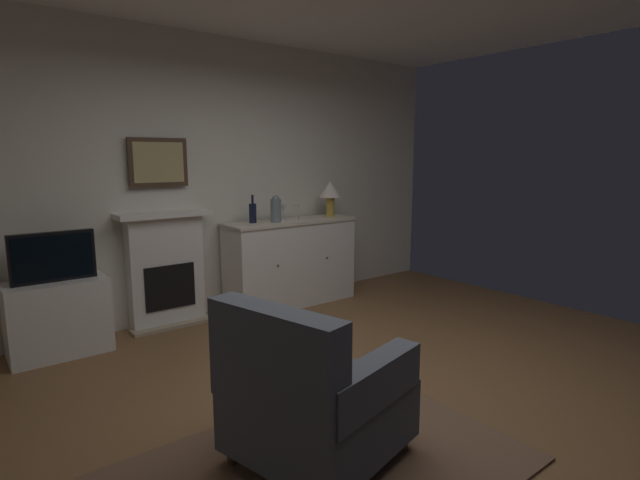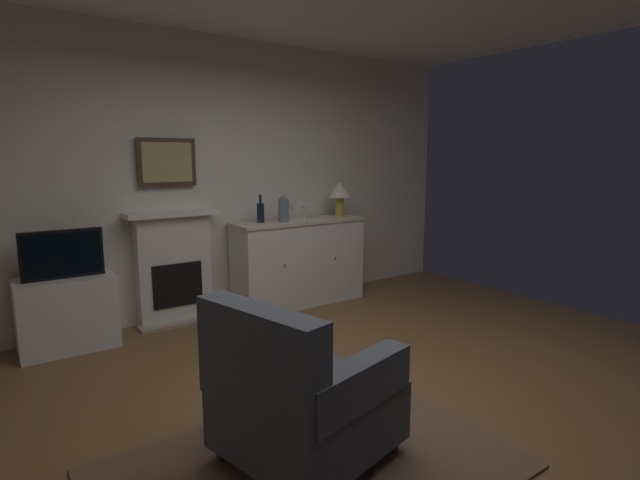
{
  "view_description": "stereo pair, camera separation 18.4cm",
  "coord_description": "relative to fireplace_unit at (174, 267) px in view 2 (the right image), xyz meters",
  "views": [
    {
      "loc": [
        -2.2,
        -2.18,
        1.6
      ],
      "look_at": [
        -0.0,
        0.62,
        1.0
      ],
      "focal_mm": 27.56,
      "sensor_mm": 36.0,
      "label": 1
    },
    {
      "loc": [
        -2.05,
        -2.29,
        1.6
      ],
      "look_at": [
        -0.0,
        0.62,
        1.0
      ],
      "focal_mm": 27.56,
      "sensor_mm": 36.0,
      "label": 2
    }
  ],
  "objects": [
    {
      "name": "vase_decorative",
      "position": [
        1.11,
        -0.23,
        0.52
      ],
      "size": [
        0.11,
        0.11,
        0.28
      ],
      "color": "slate",
      "rests_on": "sideboard_cabinet"
    },
    {
      "name": "fireplace_unit",
      "position": [
        0.0,
        0.0,
        0.0
      ],
      "size": [
        0.87,
        0.3,
        1.1
      ],
      "color": "white",
      "rests_on": "ground_plane"
    },
    {
      "name": "ground_plane",
      "position": [
        0.53,
        -2.32,
        -0.6
      ],
      "size": [
        6.12,
        4.97,
        0.1
      ],
      "primitive_type": "cube",
      "color": "brown",
      "rests_on": "ground"
    },
    {
      "name": "framed_picture",
      "position": [
        -0.0,
        0.05,
        1.01
      ],
      "size": [
        0.55,
        0.04,
        0.45
      ],
      "color": "#473323"
    },
    {
      "name": "area_rug",
      "position": [
        -0.23,
        -2.7,
        -0.54
      ],
      "size": [
        2.06,
        1.41,
        0.02
      ],
      "primitive_type": "cube",
      "color": "brown",
      "rests_on": "ground_plane"
    },
    {
      "name": "wine_glass_center",
      "position": [
        1.37,
        -0.23,
        0.5
      ],
      "size": [
        0.07,
        0.07,
        0.16
      ],
      "color": "silver",
      "rests_on": "sideboard_cabinet"
    },
    {
      "name": "sideboard_cabinet",
      "position": [
        1.33,
        -0.18,
        -0.08
      ],
      "size": [
        1.49,
        0.49,
        0.93
      ],
      "color": "white",
      "rests_on": "ground_plane"
    },
    {
      "name": "armchair",
      "position": [
        -0.24,
        -2.62,
        -0.17
      ],
      "size": [
        0.96,
        0.92,
        0.92
      ],
      "color": "#474C56",
      "rests_on": "ground_plane"
    },
    {
      "name": "tv_cabinet",
      "position": [
        -0.98,
        -0.16,
        -0.24
      ],
      "size": [
        0.75,
        0.42,
        0.62
      ],
      "color": "white",
      "rests_on": "ground_plane"
    },
    {
      "name": "wine_glass_left",
      "position": [
        1.26,
        -0.15,
        0.5
      ],
      "size": [
        0.07,
        0.07,
        0.16
      ],
      "color": "silver",
      "rests_on": "sideboard_cabinet"
    },
    {
      "name": "tv_set",
      "position": [
        -0.98,
        -0.19,
        0.27
      ],
      "size": [
        0.62,
        0.07,
        0.4
      ],
      "color": "black",
      "rests_on": "tv_cabinet"
    },
    {
      "name": "wine_bottle",
      "position": [
        0.89,
        -0.13,
        0.49
      ],
      "size": [
        0.08,
        0.08,
        0.29
      ],
      "color": "black",
      "rests_on": "sideboard_cabinet"
    },
    {
      "name": "wall_rear",
      "position": [
        0.53,
        0.13,
        0.84
      ],
      "size": [
        6.12,
        0.06,
        2.78
      ],
      "primitive_type": "cube",
      "color": "silver",
      "rests_on": "ground_plane"
    },
    {
      "name": "table_lamp",
      "position": [
        1.88,
        -0.18,
        0.66
      ],
      "size": [
        0.26,
        0.26,
        0.4
      ],
      "color": "#B79338",
      "rests_on": "sideboard_cabinet"
    }
  ]
}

